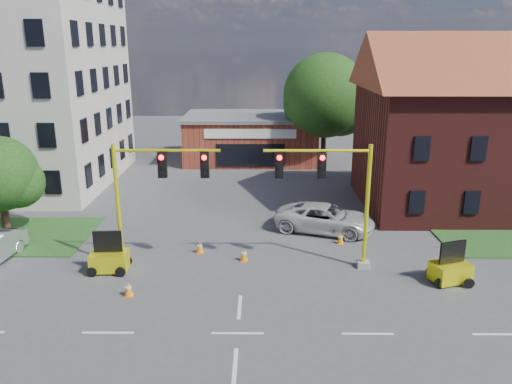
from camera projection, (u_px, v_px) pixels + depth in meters
ground at (238, 333)px, 19.15m from camera, size 120.00×120.00×0.00m
lane_markings at (234, 384)px, 16.27m from camera, size 60.00×36.00×0.01m
brick_shop at (251, 137)px, 47.27m from camera, size 12.40×8.40×4.30m
tree_large at (329, 99)px, 43.30m from camera, size 7.66×7.30×10.02m
tree_nw_front at (4, 176)px, 28.41m from camera, size 4.54×4.32×5.75m
signal_mast_west at (151, 191)px, 23.81m from camera, size 5.30×0.60×6.20m
signal_mast_east at (333, 191)px, 23.74m from camera, size 5.30×0.60×6.20m
trailer_west at (109, 259)px, 24.22m from camera, size 1.82×1.27×2.00m
trailer_east at (450, 270)px, 23.11m from camera, size 1.98×1.62×1.95m
cone_a at (128, 289)px, 21.89m from camera, size 0.40×0.40×0.70m
cone_b at (200, 247)px, 26.42m from camera, size 0.40×0.40×0.70m
cone_c at (244, 255)px, 25.46m from camera, size 0.40×0.40×0.70m
cone_d at (340, 238)px, 27.64m from camera, size 0.40×0.40×0.70m
pickup_white at (325, 218)px, 29.38m from camera, size 6.33×4.33×1.61m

